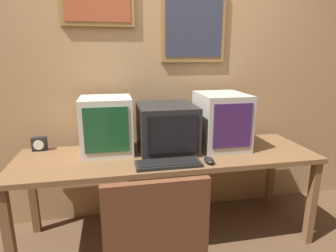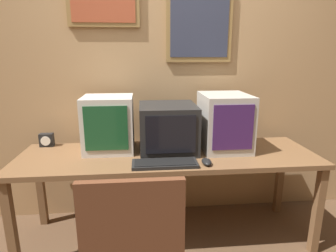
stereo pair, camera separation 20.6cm
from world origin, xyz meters
name	(u,v)px [view 2 (the right image)]	position (x,y,z in m)	size (l,w,h in m)	color
wall_back	(163,71)	(0.00, 1.35, 1.31)	(8.00, 0.08, 2.60)	tan
desk	(168,162)	(0.00, 0.89, 0.65)	(2.23, 0.67, 0.72)	brown
monitor_left	(109,124)	(-0.44, 1.02, 0.93)	(0.37, 0.35, 0.42)	beige
monitor_center	(168,127)	(0.01, 0.99, 0.89)	(0.43, 0.46, 0.36)	black
monitor_right	(224,122)	(0.45, 0.98, 0.93)	(0.36, 0.44, 0.43)	#B7B2A8
keyboard_main	(165,163)	(-0.04, 0.67, 0.73)	(0.44, 0.17, 0.03)	black
mouse_near_keyboard	(207,162)	(0.24, 0.66, 0.73)	(0.06, 0.12, 0.04)	black
desk_clock	(47,140)	(-0.97, 1.16, 0.77)	(0.11, 0.06, 0.11)	black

